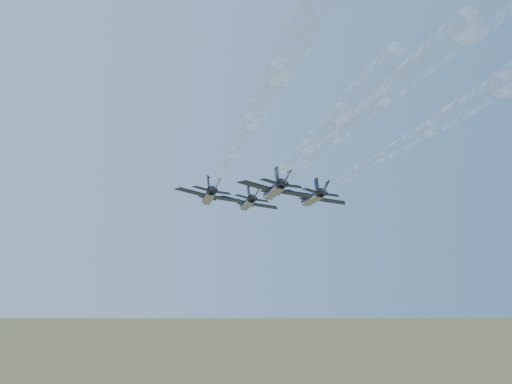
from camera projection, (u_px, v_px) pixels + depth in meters
name	position (u px, v px, depth m)	size (l,w,h in m)	color
jet_lead	(247.00, 203.00, 121.62)	(11.26, 15.30, 3.75)	black
jet_left	(209.00, 196.00, 108.36)	(11.26, 15.30, 3.75)	black
jet_right	(312.00, 198.00, 111.70)	(11.26, 15.30, 3.75)	black
jet_slot	(274.00, 190.00, 99.16)	(11.26, 15.30, 3.75)	black
smoke_trail_lead	(318.00, 158.00, 67.90)	(19.64, 69.16, 2.71)	white
smoke_trail_left	(258.00, 133.00, 54.64)	(19.64, 69.16, 2.71)	white
smoke_trail_right	(455.00, 140.00, 57.98)	(19.64, 69.16, 2.71)	white
smoke_trail_slot	(411.00, 107.00, 45.44)	(19.64, 69.16, 2.71)	white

